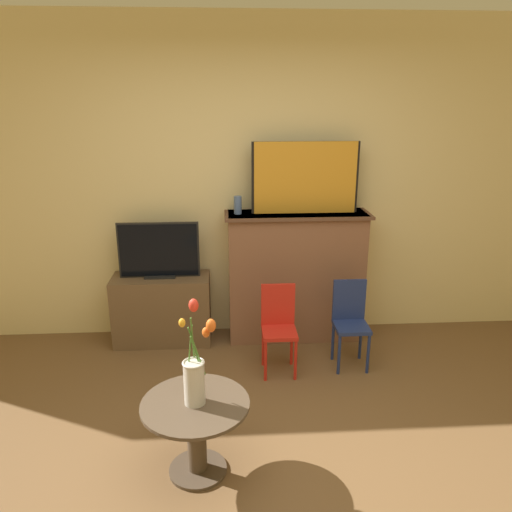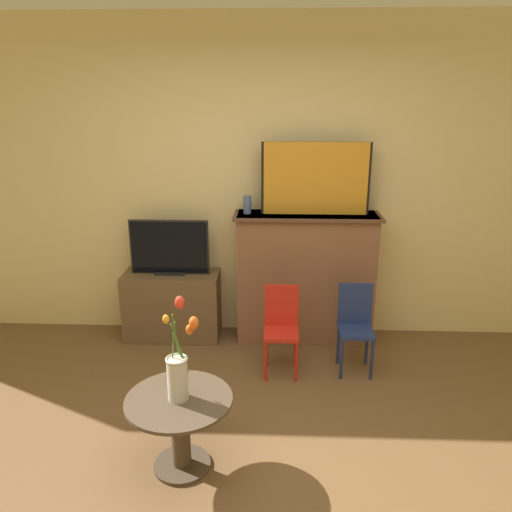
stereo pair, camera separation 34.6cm
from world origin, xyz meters
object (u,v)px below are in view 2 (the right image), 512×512
(chair_red, at_px, (281,325))
(painting, at_px, (316,179))
(chair_blue, at_px, (355,323))
(vase_tulips, at_px, (179,368))
(tv_monitor, at_px, (169,248))

(chair_red, bearing_deg, painting, 65.18)
(chair_blue, relative_size, vase_tulips, 1.24)
(painting, distance_m, vase_tulips, 2.02)
(chair_red, bearing_deg, vase_tulips, -117.90)
(tv_monitor, distance_m, chair_blue, 1.66)
(tv_monitor, xyz_separation_m, vase_tulips, (0.38, -1.63, -0.19))
(chair_red, height_order, vase_tulips, vase_tulips)
(tv_monitor, bearing_deg, chair_blue, -17.80)
(chair_blue, xyz_separation_m, vase_tulips, (-1.15, -1.14, 0.25))
(painting, bearing_deg, chair_blue, -59.42)
(chair_blue, bearing_deg, vase_tulips, -135.14)
(tv_monitor, relative_size, chair_red, 0.97)
(tv_monitor, height_order, vase_tulips, tv_monitor)
(tv_monitor, bearing_deg, painting, 1.32)
(painting, height_order, vase_tulips, painting)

